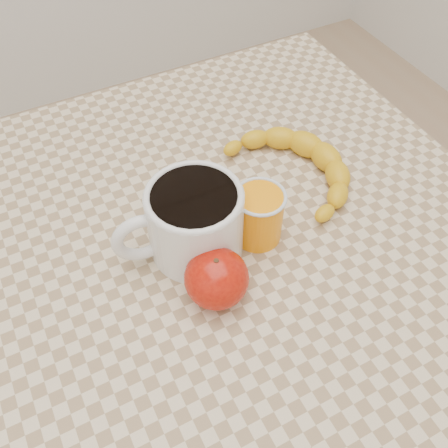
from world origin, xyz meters
name	(u,v)px	position (x,y,z in m)	size (l,w,h in m)	color
ground	(224,417)	(0.00, 0.00, 0.00)	(3.00, 3.00, 0.00)	tan
table	(224,268)	(0.00, 0.00, 0.66)	(0.80, 0.80, 0.75)	beige
coffee_mug	(193,220)	(-0.05, 0.00, 0.81)	(0.18, 0.14, 0.11)	white
orange_juice_glass	(259,215)	(0.04, -0.02, 0.79)	(0.07, 0.07, 0.08)	orange
apple	(217,278)	(-0.05, -0.08, 0.79)	(0.09, 0.09, 0.07)	#920B04
banana	(296,167)	(0.15, 0.05, 0.77)	(0.20, 0.27, 0.04)	gold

